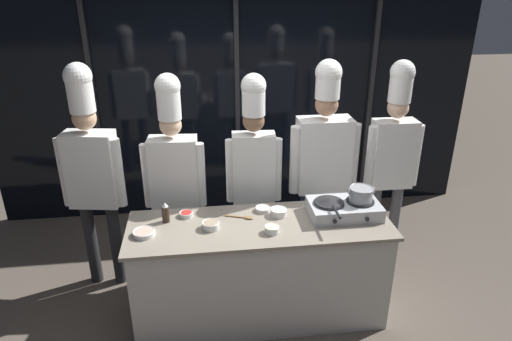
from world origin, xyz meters
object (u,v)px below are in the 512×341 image
Objects in this scene: frying_pan at (329,201)px; prep_bowl_noodles at (272,229)px; prep_bowl_garlic at (279,212)px; stock_pot at (361,194)px; chef_pastry at (323,156)px; chef_head at (91,165)px; chef_apprentice at (393,149)px; chef_line at (254,162)px; portable_stove at (344,209)px; prep_bowl_shrimp at (144,233)px; squeeze_bottle_soy at (166,213)px; chef_sous at (174,169)px; prep_bowl_bell_pepper at (186,214)px; prep_bowl_rice at (263,209)px; serving_spoon_slotted at (245,217)px; prep_bowl_mushrooms at (211,225)px.

frying_pan is 3.77× the size of prep_bowl_noodles.
stock_pot is at bearing -5.35° from prep_bowl_garlic.
stock_pot is 0.61m from chef_pastry.
chef_head reaches higher than chef_apprentice.
stock_pot is at bearing 149.35° from chef_line.
prep_bowl_shrimp is at bearing -176.06° from portable_stove.
squeeze_bottle_soy is 0.51m from chef_sous.
stock_pot reaches higher than prep_bowl_bell_pepper.
chef_apprentice is at bearing -175.20° from chef_pastry.
prep_bowl_shrimp is 0.08× the size of chef_pastry.
frying_pan is 1.96× the size of stock_pot.
prep_bowl_rice is at bearing 166.63° from portable_stove.
portable_stove is 5.00× the size of prep_bowl_noodles.
squeeze_bottle_soy is 0.09× the size of chef_line.
chef_head is at bearing 151.81° from prep_bowl_noodles.
prep_bowl_shrimp is 2.37m from chef_apprentice.
chef_apprentice is (2.23, 0.75, 0.28)m from prep_bowl_shrimp.
prep_bowl_noodles is 0.35m from prep_bowl_rice.
stock_pot is 1.93× the size of prep_bowl_noodles.
serving_spoon_slotted is at bearing 126.49° from prep_bowl_noodles.
chef_apprentice is at bearing -172.10° from chef_line.
prep_bowl_mushrooms is at bearing -176.48° from stock_pot.
chef_line is at bearing 4.99° from chef_apprentice.
chef_head is (-1.53, 0.51, 0.28)m from prep_bowl_garlic.
portable_stove is at bearing -179.91° from stock_pot.
prep_bowl_garlic reaches higher than prep_bowl_noodles.
portable_stove is 0.29× the size of chef_line.
chef_line reaches higher than prep_bowl_noodles.
frying_pan reaches higher than portable_stove.
prep_bowl_mushrooms is 1.20m from chef_head.
chef_pastry is (0.64, 0.03, 0.02)m from chef_line.
prep_bowl_shrimp is 0.79m from serving_spoon_slotted.
squeeze_bottle_soy is 0.08× the size of chef_pastry.
portable_stove is at bearing 173.59° from chef_head.
serving_spoon_slotted is at bearing -147.64° from prep_bowl_rice.
serving_spoon_slotted is (0.78, 0.16, -0.01)m from prep_bowl_shrimp.
prep_bowl_shrimp is 0.09× the size of chef_sous.
prep_bowl_garlic is 0.27m from prep_bowl_noodles.
squeeze_bottle_soy is at bearing 150.70° from chef_head.
prep_bowl_garlic is at bearing -0.81° from squeeze_bottle_soy.
prep_bowl_bell_pepper is at bearing 160.35° from chef_head.
prep_bowl_noodles reaches higher than prep_bowl_bell_pepper.
frying_pan is at bearing -9.59° from prep_bowl_garlic.
prep_bowl_garlic is at bearing 170.67° from chef_head.
stock_pot is (0.26, 0.01, 0.04)m from frying_pan.
frying_pan is 1.30m from squeeze_bottle_soy.
frying_pan is (-0.13, -0.01, 0.08)m from portable_stove.
portable_stove is at bearing -6.68° from prep_bowl_garlic.
chef_pastry reaches higher than prep_bowl_bell_pepper.
portable_stove is 1.08m from prep_bowl_mushrooms.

